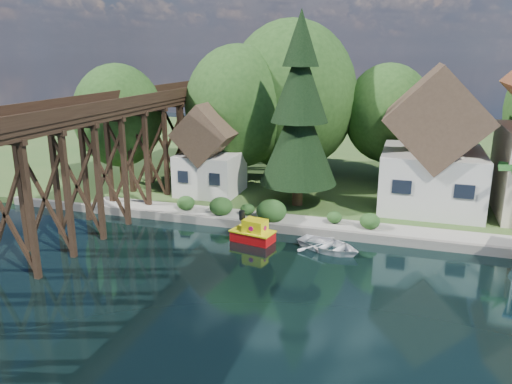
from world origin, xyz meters
TOP-DOWN VIEW (x-y plane):
  - ground at (0.00, 0.00)m, footprint 140.00×140.00m
  - bank at (0.00, 34.00)m, footprint 140.00×52.00m
  - seawall at (4.00, 8.00)m, footprint 60.00×0.40m
  - promenade at (6.00, 9.30)m, footprint 50.00×2.60m
  - trestle_bridge at (-16.00, 5.17)m, footprint 4.12×44.18m
  - house_left at (7.00, 16.00)m, footprint 7.64×8.64m
  - shed at (-11.00, 14.50)m, footprint 5.09×5.40m
  - bg_trees at (1.00, 21.25)m, footprint 49.90×13.30m
  - shrubs at (-4.60, 9.26)m, footprint 15.76×2.47m
  - conifer at (-3.03, 13.27)m, footprint 6.06×6.06m
  - tugboat at (-4.37, 5.83)m, footprint 3.13×2.13m
  - boat_white_a at (0.76, 5.73)m, footprint 5.06×4.37m

SIDE VIEW (x-z plane):
  - ground at x=0.00m, z-range 0.00..0.00m
  - bank at x=0.00m, z-range 0.00..0.50m
  - seawall at x=4.00m, z-range 0.00..0.62m
  - boat_white_a at x=0.76m, z-range 0.00..0.88m
  - promenade at x=6.00m, z-range 0.50..0.56m
  - tugboat at x=-4.37m, z-range -0.42..1.66m
  - shrubs at x=-4.60m, z-range 0.38..2.08m
  - shed at x=-11.00m, z-range -0.10..7.75m
  - house_left at x=7.00m, z-range -0.37..10.65m
  - trestle_bridge at x=-16.00m, z-range 0.70..10.00m
  - bg_trees at x=1.00m, z-range 2.00..12.57m
  - conifer at x=-3.03m, z-range 0.22..15.14m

